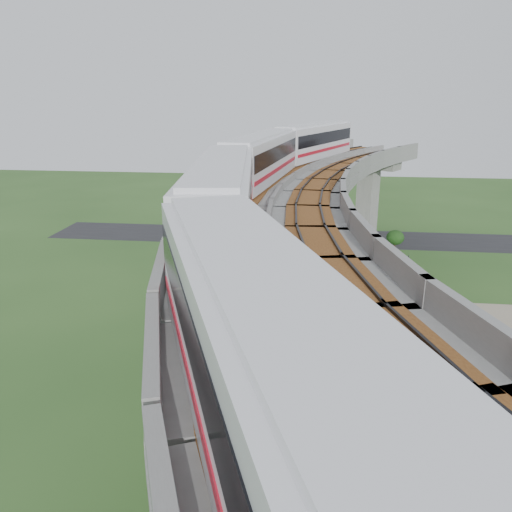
{
  "coord_description": "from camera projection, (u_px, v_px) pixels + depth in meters",
  "views": [
    {
      "loc": [
        2.44,
        -29.85,
        16.94
      ],
      "look_at": [
        -0.89,
        -1.06,
        7.5
      ],
      "focal_mm": 35.0,
      "sensor_mm": 36.0,
      "label": 1
    }
  ],
  "objects": [
    {
      "name": "fence",
      "position": [
        420.0,
        355.0,
        32.4
      ],
      "size": [
        3.87,
        38.73,
        1.5
      ],
      "color": "#2D382D",
      "rests_on": "ground"
    },
    {
      "name": "tree_5",
      "position": [
        384.0,
        396.0,
        26.39
      ],
      "size": [
        1.86,
        1.86,
        2.5
      ],
      "color": "#382314",
      "rests_on": "ground"
    },
    {
      "name": "tree_0",
      "position": [
        395.0,
        238.0,
        54.54
      ],
      "size": [
        1.91,
        1.91,
        2.8
      ],
      "color": "#382314",
      "rests_on": "ground"
    },
    {
      "name": "tree_6",
      "position": [
        420.0,
        463.0,
        20.8
      ],
      "size": [
        2.55,
        2.55,
        3.36
      ],
      "color": "#382314",
      "rests_on": "ground"
    },
    {
      "name": "metro_train",
      "position": [
        278.0,
        175.0,
        29.74
      ],
      "size": [
        10.76,
        61.35,
        3.64
      ],
      "color": "silver",
      "rests_on": "ground"
    },
    {
      "name": "asphalt_road",
      "position": [
        292.0,
        237.0,
        62.03
      ],
      "size": [
        60.0,
        8.0,
        0.03
      ],
      "primitive_type": "cube",
      "color": "#232326",
      "rests_on": "ground"
    },
    {
      "name": "car_dark",
      "position": [
        420.0,
        335.0,
        35.18
      ],
      "size": [
        4.95,
        3.91,
        1.34
      ],
      "primitive_type": "imported",
      "rotation": [
        0.0,
        0.0,
        2.09
      ],
      "color": "black",
      "rests_on": "dirt_lot"
    },
    {
      "name": "dirt_lot",
      "position": [
        497.0,
        386.0,
        30.28
      ],
      "size": [
        18.0,
        26.0,
        0.04
      ],
      "primitive_type": "cube",
      "color": "gray",
      "rests_on": "ground"
    },
    {
      "name": "tree_3",
      "position": [
        378.0,
        291.0,
        38.6
      ],
      "size": [
        2.99,
        2.99,
        3.68
      ],
      "color": "#382314",
      "rests_on": "ground"
    },
    {
      "name": "viaduct",
      "position": [
        335.0,
        229.0,
        30.48
      ],
      "size": [
        19.58,
        73.98,
        11.4
      ],
      "color": "#99968E",
      "rests_on": "ground"
    },
    {
      "name": "tree_4",
      "position": [
        372.0,
        335.0,
        31.34
      ],
      "size": [
        3.09,
        3.09,
        3.85
      ],
      "color": "#382314",
      "rests_on": "ground"
    },
    {
      "name": "tree_2",
      "position": [
        369.0,
        272.0,
        43.24
      ],
      "size": [
        1.93,
        1.93,
        3.06
      ],
      "color": "#382314",
      "rests_on": "ground"
    },
    {
      "name": "ground",
      "position": [
        271.0,
        357.0,
        33.7
      ],
      "size": [
        160.0,
        160.0,
        0.0
      ],
      "primitive_type": "plane",
      "color": "#2D5321",
      "rests_on": "ground"
    },
    {
      "name": "tree_1",
      "position": [
        384.0,
        255.0,
        49.83
      ],
      "size": [
        1.94,
        1.94,
        2.45
      ],
      "color": "#382314",
      "rests_on": "ground"
    }
  ]
}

